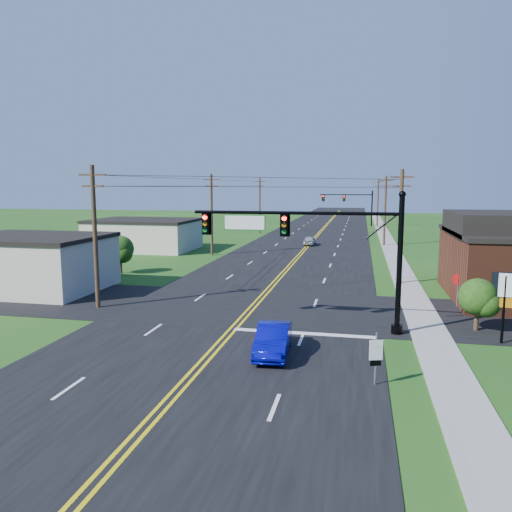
% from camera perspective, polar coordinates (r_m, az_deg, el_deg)
% --- Properties ---
extents(ground, '(260.00, 260.00, 0.00)m').
position_cam_1_polar(ground, '(21.03, -8.04, -13.62)').
color(ground, '#164413').
rests_on(ground, ground).
extents(road_main, '(16.00, 220.00, 0.04)m').
position_cam_1_polar(road_main, '(69.11, 6.18, 1.59)').
color(road_main, black).
rests_on(road_main, ground).
extents(road_cross, '(70.00, 10.00, 0.04)m').
position_cam_1_polar(road_cross, '(32.03, -0.70, -5.89)').
color(road_cross, black).
rests_on(road_cross, ground).
extents(sidewalk, '(2.00, 160.00, 0.08)m').
position_cam_1_polar(sidewalk, '(58.97, 15.39, 0.26)').
color(sidewalk, gray).
rests_on(sidewalk, ground).
extents(signal_mast_main, '(11.30, 0.60, 7.48)m').
position_cam_1_polar(signal_mast_main, '(26.62, 6.55, 1.55)').
color(signal_mast_main, black).
rests_on(signal_mast_main, ground).
extents(signal_mast_far, '(10.98, 0.60, 7.48)m').
position_cam_1_polar(signal_mast_far, '(98.42, 10.57, 6.05)').
color(signal_mast_far, black).
rests_on(signal_mast_far, ground).
extents(cream_bldg_near, '(10.20, 8.20, 4.10)m').
position_cam_1_polar(cream_bldg_near, '(40.54, -24.19, -0.72)').
color(cream_bldg_near, beige).
rests_on(cream_bldg_near, ground).
extents(cream_bldg_far, '(12.20, 9.20, 3.70)m').
position_cam_1_polar(cream_bldg_far, '(62.24, -12.66, 2.43)').
color(cream_bldg_far, beige).
rests_on(cream_bldg_far, ground).
extents(utility_pole_left_a, '(1.80, 0.28, 9.00)m').
position_cam_1_polar(utility_pole_left_a, '(32.82, -17.93, 2.38)').
color(utility_pole_left_a, '#3A241A').
rests_on(utility_pole_left_a, ground).
extents(utility_pole_left_b, '(1.80, 0.28, 9.00)m').
position_cam_1_polar(utility_pole_left_b, '(55.85, -5.10, 4.92)').
color(utility_pole_left_b, '#3A241A').
rests_on(utility_pole_left_b, ground).
extents(utility_pole_left_c, '(1.80, 0.28, 9.00)m').
position_cam_1_polar(utility_pole_left_c, '(82.03, 0.43, 5.94)').
color(utility_pole_left_c, '#3A241A').
rests_on(utility_pole_left_c, ground).
extents(utility_pole_right_a, '(1.80, 0.28, 9.00)m').
position_cam_1_polar(utility_pole_right_a, '(40.57, 16.15, 3.47)').
color(utility_pole_right_a, '#3A241A').
rests_on(utility_pole_right_a, ground).
extents(utility_pole_right_b, '(1.80, 0.28, 9.00)m').
position_cam_1_polar(utility_pole_right_b, '(66.48, 14.53, 5.19)').
color(utility_pole_right_b, '#3A241A').
rests_on(utility_pole_right_b, ground).
extents(utility_pole_right_c, '(1.80, 0.28, 9.00)m').
position_cam_1_polar(utility_pole_right_c, '(96.44, 13.75, 6.03)').
color(utility_pole_right_c, '#3A241A').
rests_on(utility_pole_right_c, ground).
extents(tree_right_back, '(3.00, 3.00, 4.10)m').
position_cam_1_polar(tree_right_back, '(45.58, 23.47, 0.91)').
color(tree_right_back, '#3A241A').
rests_on(tree_right_back, ground).
extents(shrub_corner, '(2.00, 2.00, 2.86)m').
position_cam_1_polar(shrub_corner, '(29.13, 24.01, -4.32)').
color(shrub_corner, '#3A241A').
rests_on(shrub_corner, ground).
extents(tree_left, '(2.40, 2.40, 3.37)m').
position_cam_1_polar(tree_left, '(45.72, -15.25, 0.76)').
color(tree_left, '#3A241A').
rests_on(tree_left, ground).
extents(blue_car, '(1.73, 4.26, 1.38)m').
position_cam_1_polar(blue_car, '(23.25, 1.97, -9.60)').
color(blue_car, '#070898').
rests_on(blue_car, ground).
extents(distant_car, '(1.45, 3.57, 1.21)m').
position_cam_1_polar(distant_car, '(65.44, 6.15, 1.75)').
color(distant_car, '#B8B9BD').
rests_on(distant_car, ground).
extents(route_sign, '(0.52, 0.18, 2.13)m').
position_cam_1_polar(route_sign, '(20.20, 13.53, -10.94)').
color(route_sign, slate).
rests_on(route_sign, ground).
extents(stop_sign, '(0.76, 0.21, 2.17)m').
position_cam_1_polar(stop_sign, '(34.51, 22.09, -2.86)').
color(stop_sign, slate).
rests_on(stop_sign, ground).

